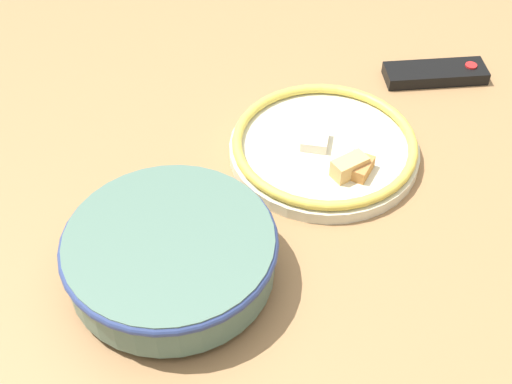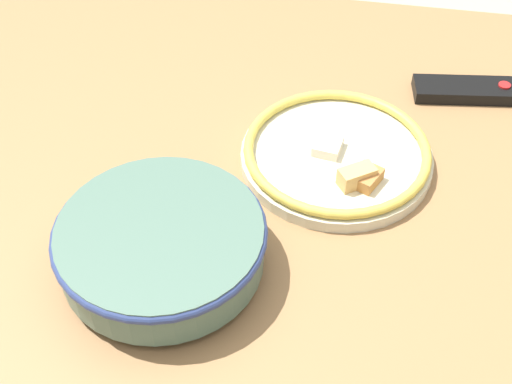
% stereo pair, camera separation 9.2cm
% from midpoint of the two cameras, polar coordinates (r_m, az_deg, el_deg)
% --- Properties ---
extents(dining_table, '(1.22, 1.08, 0.77)m').
position_cam_midpoint_polar(dining_table, '(1.02, -1.13, -4.05)').
color(dining_table, olive).
rests_on(dining_table, ground_plane).
extents(noodle_bowl, '(0.26, 0.26, 0.07)m').
position_cam_midpoint_polar(noodle_bowl, '(0.85, -9.81, -5.07)').
color(noodle_bowl, '#4C6B5B').
rests_on(noodle_bowl, dining_table).
extents(food_plate, '(0.27, 0.27, 0.04)m').
position_cam_midpoint_polar(food_plate, '(1.01, 3.05, 3.46)').
color(food_plate, beige).
rests_on(food_plate, dining_table).
extents(tv_remote, '(0.17, 0.07, 0.02)m').
position_cam_midpoint_polar(tv_remote, '(1.19, 12.10, 9.17)').
color(tv_remote, black).
rests_on(tv_remote, dining_table).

